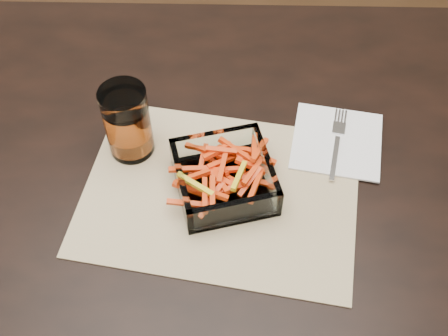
{
  "coord_description": "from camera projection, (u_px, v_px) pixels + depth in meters",
  "views": [
    {
      "loc": [
        0.07,
        -0.57,
        1.53
      ],
      "look_at": [
        0.06,
        -0.02,
        0.78
      ],
      "focal_mm": 45.0,
      "sensor_mm": 36.0,
      "label": 1
    }
  ],
  "objects": [
    {
      "name": "placemat",
      "position": [
        220.0,
        192.0,
        0.93
      ],
      "size": [
        0.5,
        0.4,
        0.0
      ],
      "primitive_type": "cube",
      "rotation": [
        0.0,
        0.0,
        -0.16
      ],
      "color": "tan",
      "rests_on": "dining_table"
    },
    {
      "name": "glass_bowl",
      "position": [
        224.0,
        179.0,
        0.92
      ],
      "size": [
        0.19,
        0.19,
        0.06
      ],
      "rotation": [
        0.0,
        0.0,
        0.26
      ],
      "color": "white",
      "rests_on": "placemat"
    },
    {
      "name": "fork",
      "position": [
        337.0,
        141.0,
        0.99
      ],
      "size": [
        0.05,
        0.16,
        0.0
      ],
      "rotation": [
        0.0,
        0.0,
        -0.2
      ],
      "color": "silver",
      "rests_on": "napkin"
    },
    {
      "name": "dining_table",
      "position": [
        192.0,
        197.0,
        1.04
      ],
      "size": [
        1.6,
        0.9,
        0.75
      ],
      "color": "black",
      "rests_on": "ground"
    },
    {
      "name": "napkin",
      "position": [
        337.0,
        141.0,
        0.99
      ],
      "size": [
        0.18,
        0.18,
        0.0
      ],
      "primitive_type": "cube",
      "rotation": [
        0.0,
        0.0,
        -0.18
      ],
      "color": "white",
      "rests_on": "placemat"
    },
    {
      "name": "tumbler",
      "position": [
        128.0,
        124.0,
        0.94
      ],
      "size": [
        0.08,
        0.08,
        0.14
      ],
      "color": "white",
      "rests_on": "placemat"
    }
  ]
}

